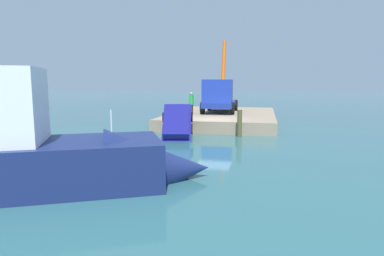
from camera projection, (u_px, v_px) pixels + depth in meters
The scene contains 8 objects.
ground at pixel (214, 131), 23.59m from camera, with size 200.00×200.00×0.00m, color #2D6066.
dock at pixel (223, 118), 28.68m from camera, with size 13.51×8.72×0.85m, color gray.
crane_truck at pixel (219, 96), 28.34m from camera, with size 9.81×2.87×7.01m.
dock_worker at pixel (191, 103), 27.06m from camera, with size 0.34×0.34×1.83m.
salvaged_car at pixel (177, 129), 20.37m from camera, with size 3.95×2.61×3.20m.
moored_yacht at pixel (36, 166), 10.69m from camera, with size 8.27×12.50×6.33m.
piling_near at pixel (172, 124), 22.33m from camera, with size 0.37×0.37×1.31m, color brown.
piling_mid at pixel (240, 123), 21.04m from camera, with size 0.31×0.31×1.73m, color brown.
Camera 1 is at (23.12, 3.47, 3.48)m, focal length 30.80 mm.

